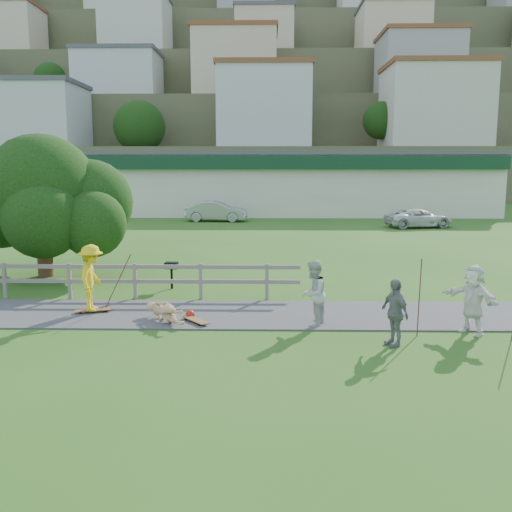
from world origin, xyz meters
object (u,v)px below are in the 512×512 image
Objects in this scene: car_silver at (216,211)px; tree at (43,220)px; spectator_a at (313,294)px; spectator_d at (473,300)px; spectator_b at (395,312)px; bbq at (172,275)px; skater_rider at (92,281)px; skater_fallen at (165,312)px; car_white at (419,218)px.

car_silver is 21.15m from tree.
spectator_a is at bearing -34.43° from tree.
car_silver is at bearing 166.08° from spectator_d.
spectator_b is 1.74× the size of bbq.
spectator_d is at bearing -101.82° from skater_rider.
skater_fallen is 8.42m from tree.
bbq is at bearing 133.43° from car_white.
car_white is at bearing -35.46° from skater_rider.
tree is at bearing -102.83° from spectator_a.
spectator_a reaches higher than car_silver.
car_white is (13.57, -3.82, -0.13)m from car_silver.
skater_rider is at bearing -113.59° from bbq.
bbq is at bearing 58.39° from skater_fallen.
bbq is (-6.02, 5.85, -0.33)m from spectator_b.
spectator_a reaches higher than spectator_b.
spectator_b is 13.59m from tree.
spectator_a is at bearing 147.48° from car_white.
skater_fallen is 26.13m from car_white.
car_white reaches higher than skater_fallen.
skater_fallen is 0.92× the size of spectator_d.
spectator_b reaches higher than car_white.
skater_rider is 1.08× the size of spectator_a.
tree is 5.62m from bbq.
car_white is (6.99, 24.70, -0.16)m from spectator_b.
spectator_b is (1.71, -1.51, -0.07)m from spectator_a.
skater_fallen is 1.02× the size of spectator_b.
spectator_b is at bearing -35.62° from tree.
spectator_d is (2.07, 0.91, 0.08)m from spectator_b.
car_silver is (-1.07, 26.76, 0.44)m from skater_fallen.
car_silver is 0.68× the size of tree.
spectator_b is 0.90× the size of spectator_d.
car_white is 22.90m from bbq.
spectator_d is at bearing -28.32° from bbq.
tree is at bearing 160.94° from bbq.
car_white is at bearing -101.76° from car_silver.
skater_rider is at bearing -178.41° from car_silver.
spectator_b reaches higher than bbq.
car_silver is at bearing -148.17° from spectator_a.
spectator_b is 29.27m from car_silver.
skater_rider is at bearing 134.51° from car_white.
car_silver is (1.07, 25.91, -0.18)m from skater_rider.
skater_fallen is 26.79m from car_silver.
car_white is (4.92, 23.79, -0.25)m from spectator_d.
skater_fallen is 0.35× the size of car_silver.
spectator_d is (3.77, -0.60, 0.01)m from spectator_a.
spectator_d reaches higher than spectator_a.
skater_rider is 3.66m from bbq.
spectator_b is 0.35× the size of car_white.
spectator_b is (5.51, -1.76, 0.48)m from skater_fallen.
skater_fallen is at bearing -130.98° from spectator_b.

